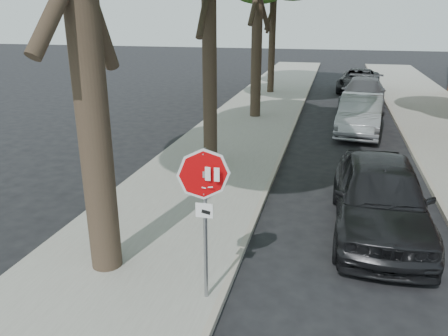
# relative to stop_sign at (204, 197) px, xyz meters

# --- Properties ---
(ground) EXTENTS (120.00, 120.00, 0.00)m
(ground) POSITION_rel_stop_sign_xyz_m (0.70, 0.03, -1.95)
(ground) COLOR black
(ground) RESTS_ON ground
(sidewalk_left) EXTENTS (4.00, 55.00, 0.12)m
(sidewalk_left) POSITION_rel_stop_sign_xyz_m (-1.80, 12.03, -1.89)
(sidewalk_left) COLOR gray
(sidewalk_left) RESTS_ON ground
(curb_left) EXTENTS (0.12, 55.00, 0.13)m
(curb_left) POSITION_rel_stop_sign_xyz_m (0.25, 12.03, -1.88)
(curb_left) COLOR #9E9384
(curb_left) RESTS_ON ground
(curb_right) EXTENTS (0.12, 55.00, 0.13)m
(curb_right) POSITION_rel_stop_sign_xyz_m (4.65, 12.03, -1.88)
(curb_right) COLOR #9E9384
(curb_right) RESTS_ON ground
(stop_sign) EXTENTS (0.76, 0.34, 2.61)m
(stop_sign) POSITION_rel_stop_sign_xyz_m (0.00, 0.00, 0.00)
(stop_sign) COLOR gray
(stop_sign) RESTS_ON sidewalk_left
(car_a) EXTENTS (2.02, 4.92, 1.67)m
(car_a) POSITION_rel_stop_sign_xyz_m (2.98, 3.46, -1.11)
(car_a) COLOR black
(car_a) RESTS_ON ground
(car_b) EXTENTS (2.06, 4.81, 1.54)m
(car_b) POSITION_rel_stop_sign_xyz_m (2.93, 12.40, -1.18)
(car_b) COLOR gray
(car_b) RESTS_ON ground
(car_c) EXTENTS (2.64, 5.45, 1.53)m
(car_c) POSITION_rel_stop_sign_xyz_m (3.30, 17.67, -1.18)
(car_c) COLOR #505055
(car_c) RESTS_ON ground
(car_d) EXTENTS (2.94, 5.30, 1.40)m
(car_d) POSITION_rel_stop_sign_xyz_m (3.30, 23.13, -1.25)
(car_d) COLOR black
(car_d) RESTS_ON ground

